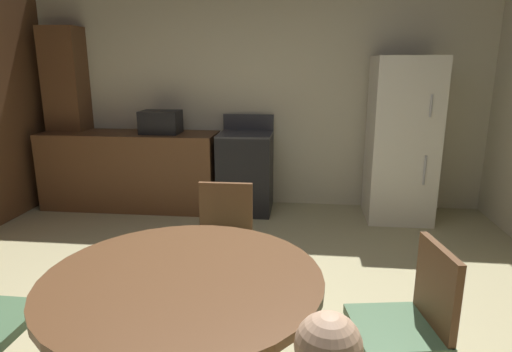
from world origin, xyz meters
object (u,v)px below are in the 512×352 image
Objects in this scene: refrigerator at (401,140)px; chair_north at (224,238)px; oven_range at (246,172)px; microwave at (161,122)px; dining_table at (184,306)px; chair_east at (410,320)px.

chair_north is at bearing -128.32° from refrigerator.
refrigerator reaches higher than chair_north.
oven_range is 1.13m from microwave.
refrigerator is 2.59m from chair_north.
dining_table is (-1.57, -3.07, -0.27)m from refrigerator.
chair_east and chair_north have the same top height.
dining_table is at bearing -117.14° from refrigerator.
oven_range is 3.18m from chair_east.
refrigerator is at bearing 140.92° from chair_north.
microwave is at bearing -152.57° from chair_north.
oven_range reaches higher than dining_table.
chair_east is (1.18, -2.95, 0.03)m from oven_range.
dining_table is at bearing 0.00° from chair_east.
microwave is 3.69m from chair_east.
oven_range is 2.50× the size of microwave.
oven_range is at bearing 92.49° from dining_table.
oven_range is 1.26× the size of chair_east.
refrigerator is 2.02× the size of chair_north.
chair_north is at bearing -86.62° from oven_range.
refrigerator is 4.00× the size of microwave.
refrigerator reaches higher than microwave.
microwave is (-2.69, 0.05, 0.15)m from refrigerator.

